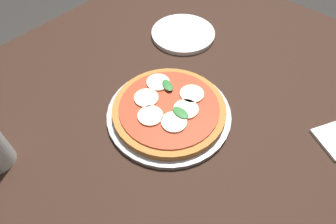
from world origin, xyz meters
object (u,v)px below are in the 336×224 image
dining_table (195,112)px  serving_tray (168,113)px  pizza (168,108)px  plate_white (183,34)px

dining_table → serving_tray: 0.15m
serving_tray → pizza: bearing=-152.3°
plate_white → pizza: bearing=33.4°
serving_tray → plate_white: 0.33m
dining_table → serving_tray: bearing=-1.6°
pizza → plate_white: pizza is taller
serving_tray → dining_table: bearing=178.4°
serving_tray → plate_white: plate_white is taller
pizza → plate_white: (-0.27, -0.18, -0.02)m
dining_table → pizza: (0.11, -0.00, 0.12)m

